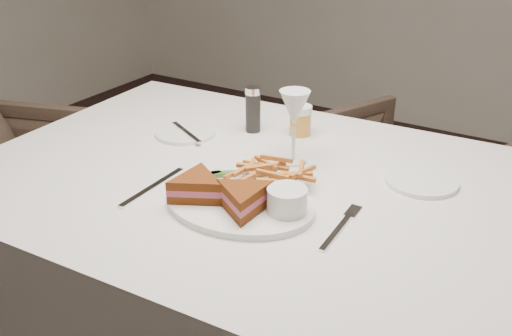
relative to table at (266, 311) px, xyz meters
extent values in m
cube|color=silver|center=(0.00, 0.00, 0.00)|extent=(1.41, 0.97, 0.75)
imported|color=#48382C|center=(0.02, 0.83, -0.05)|extent=(0.82, 0.80, 0.65)
imported|color=#48382C|center=(-1.06, 0.08, -0.04)|extent=(0.79, 0.82, 0.68)
ellipsoid|color=white|center=(0.01, -0.13, 0.38)|extent=(0.33, 0.26, 0.01)
cube|color=silver|center=(-0.19, -0.16, 0.38)|extent=(0.02, 0.21, 0.00)
cylinder|color=white|center=(-0.32, 0.11, 0.38)|extent=(0.16, 0.16, 0.01)
cylinder|color=white|center=(0.30, 0.16, 0.38)|extent=(0.16, 0.16, 0.01)
cylinder|color=black|center=(-0.18, 0.23, 0.44)|extent=(0.04, 0.04, 0.12)
cylinder|color=orange|center=(-0.06, 0.27, 0.42)|extent=(0.06, 0.06, 0.08)
cube|color=#3B6423|center=(-0.08, -0.06, 0.40)|extent=(0.05, 0.05, 0.01)
cube|color=#3B6423|center=(-0.10, -0.08, 0.40)|extent=(0.04, 0.05, 0.01)
cylinder|color=white|center=(0.12, -0.12, 0.42)|extent=(0.08, 0.08, 0.05)
camera|label=1|loc=(0.57, -0.99, 0.96)|focal=40.00mm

